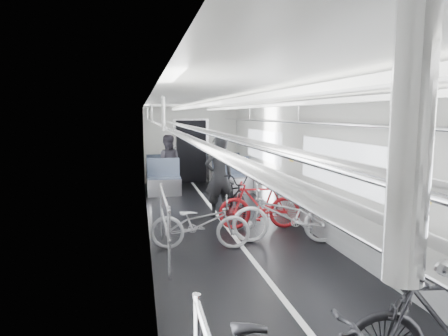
# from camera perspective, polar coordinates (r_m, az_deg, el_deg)

# --- Properties ---
(car_shell) EXTENTS (3.02, 14.01, 2.41)m
(car_shell) POSITION_cam_1_polar(r_m,az_deg,el_deg) (7.82, 0.13, -0.14)
(car_shell) COLOR black
(car_shell) RESTS_ON ground
(bike_left_far) EXTENTS (1.71, 0.87, 0.86)m
(bike_left_far) POSITION_cam_1_polar(r_m,az_deg,el_deg) (6.58, -3.42, -7.87)
(bike_left_far) COLOR #9A9A9E
(bike_left_far) RESTS_ON floor
(bike_right_mid) EXTENTS (1.96, 1.03, 0.98)m
(bike_right_mid) POSITION_cam_1_polar(r_m,az_deg,el_deg) (6.93, 8.93, -6.63)
(bike_right_mid) COLOR silver
(bike_right_mid) RESTS_ON floor
(bike_right_far) EXTENTS (1.63, 0.64, 0.96)m
(bike_right_far) POSITION_cam_1_polar(r_m,az_deg,el_deg) (7.70, 5.15, -5.20)
(bike_right_far) COLOR maroon
(bike_right_far) RESTS_ON floor
(bike_aisle) EXTENTS (0.70, 1.91, 0.99)m
(bike_aisle) POSITION_cam_1_polar(r_m,az_deg,el_deg) (8.57, 1.58, -3.73)
(bike_aisle) COLOR black
(bike_aisle) RESTS_ON floor
(person_standing) EXTENTS (0.71, 0.54, 1.75)m
(person_standing) POSITION_cam_1_polar(r_m,az_deg,el_deg) (8.53, -0.71, -1.19)
(person_standing) COLOR black
(person_standing) RESTS_ON floor
(person_seated) EXTENTS (0.84, 0.69, 1.62)m
(person_seated) POSITION_cam_1_polar(r_m,az_deg,el_deg) (11.48, -8.09, 0.69)
(person_seated) COLOR #2D2931
(person_seated) RESTS_ON floor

